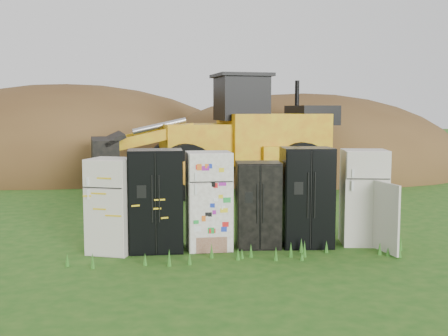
# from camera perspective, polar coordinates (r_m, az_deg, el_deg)

# --- Properties ---
(ground) EXTENTS (120.00, 120.00, 0.00)m
(ground) POSITION_cam_1_polar(r_m,az_deg,el_deg) (10.79, 1.63, -8.07)
(ground) COLOR #205316
(ground) RESTS_ON ground
(fridge_leftmost) EXTENTS (0.98, 0.97, 1.74)m
(fridge_leftmost) POSITION_cam_1_polar(r_m,az_deg,el_deg) (10.47, -11.30, -3.77)
(fridge_leftmost) COLOR beige
(fridge_leftmost) RESTS_ON ground
(fridge_black_side) EXTENTS (1.00, 0.80, 1.88)m
(fridge_black_side) POSITION_cam_1_polar(r_m,az_deg,el_deg) (10.48, -6.96, -3.27)
(fridge_black_side) COLOR black
(fridge_black_side) RESTS_ON ground
(fridge_sticker) EXTENTS (0.82, 0.76, 1.83)m
(fridge_sticker) POSITION_cam_1_polar(r_m,az_deg,el_deg) (10.55, -1.56, -3.32)
(fridge_sticker) COLOR white
(fridge_sticker) RESTS_ON ground
(fridge_dark_mid) EXTENTS (0.89, 0.76, 1.63)m
(fridge_dark_mid) POSITION_cam_1_polar(r_m,az_deg,el_deg) (10.72, 3.48, -3.72)
(fridge_dark_mid) COLOR black
(fridge_dark_mid) RESTS_ON ground
(fridge_black_right) EXTENTS (1.01, 0.87, 1.89)m
(fridge_black_right) POSITION_cam_1_polar(r_m,az_deg,el_deg) (10.89, 8.39, -2.91)
(fridge_black_right) COLOR black
(fridge_black_right) RESTS_ON ground
(fridge_open_door) EXTENTS (0.97, 0.92, 1.84)m
(fridge_open_door) POSITION_cam_1_polar(r_m,az_deg,el_deg) (11.26, 14.01, -2.87)
(fridge_open_door) COLOR beige
(fridge_open_door) RESTS_ON ground
(wheel_loader) EXTENTS (7.99, 3.89, 3.73)m
(wheel_loader) POSITION_cam_1_polar(r_m,az_deg,el_deg) (17.63, -1.18, 3.53)
(wheel_loader) COLOR gold
(wheel_loader) RESTS_ON ground
(dirt_mound_right) EXTENTS (13.89, 10.19, 6.54)m
(dirt_mound_right) POSITION_cam_1_polar(r_m,az_deg,el_deg) (23.59, 7.96, -0.45)
(dirt_mound_right) COLOR #482E17
(dirt_mound_right) RESTS_ON ground
(dirt_mound_left) EXTENTS (15.99, 11.99, 7.38)m
(dirt_mound_left) POSITION_cam_1_polar(r_m,az_deg,el_deg) (25.09, -15.43, -0.22)
(dirt_mound_left) COLOR #482E17
(dirt_mound_left) RESTS_ON ground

